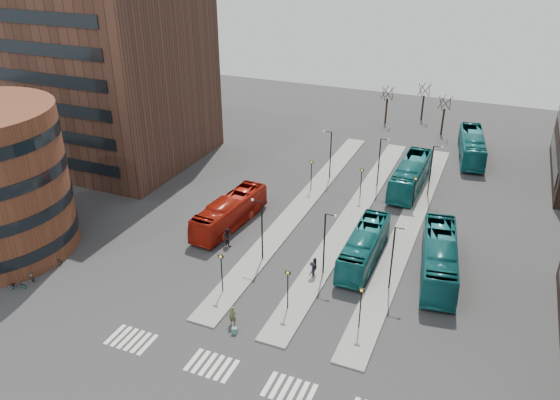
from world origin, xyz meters
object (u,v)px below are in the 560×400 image
at_px(teal_bus_b, 411,175).
at_px(commuter_a, 228,237).
at_px(bicycle_near, 17,285).
at_px(teal_bus_a, 364,246).
at_px(teal_bus_c, 439,258).
at_px(bicycle_far, 52,260).
at_px(red_bus, 230,212).
at_px(suitcase, 235,331).
at_px(traveller, 233,316).
at_px(commuter_b, 315,267).
at_px(teal_bus_d, 472,146).
at_px(bicycle_mid, 30,275).
at_px(commuter_c, 313,270).

bearing_deg(teal_bus_b, commuter_a, -123.21).
relative_size(commuter_a, bicycle_near, 1.19).
relative_size(teal_bus_a, teal_bus_c, 0.89).
relative_size(teal_bus_a, teal_bus_b, 0.89).
relative_size(teal_bus_c, bicycle_far, 6.85).
bearing_deg(teal_bus_c, red_bus, 169.85).
relative_size(suitcase, traveller, 0.30).
bearing_deg(teal_bus_b, teal_bus_a, -91.70).
bearing_deg(suitcase, bicycle_far, 160.02).
bearing_deg(commuter_b, suitcase, 153.91).
distance_m(traveller, commuter_a, 12.07).
distance_m(teal_bus_d, bicycle_mid, 55.78).
bearing_deg(traveller, commuter_b, 57.95).
distance_m(red_bus, bicycle_near, 20.89).
bearing_deg(suitcase, teal_bus_b, 62.60).
distance_m(traveller, bicycle_near, 19.60).
distance_m(teal_bus_b, teal_bus_d, 13.94).
xyz_separation_m(red_bus, commuter_b, (11.29, -5.38, -0.61)).
bearing_deg(traveller, suitcase, -65.36).
height_order(teal_bus_b, bicycle_near, teal_bus_b).
height_order(teal_bus_c, commuter_b, teal_bus_c).
height_order(traveller, commuter_c, traveller).
bearing_deg(commuter_b, bicycle_near, 108.86).
height_order(commuter_b, bicycle_far, commuter_b).
xyz_separation_m(teal_bus_a, teal_bus_b, (0.92, 17.61, 0.19)).
bearing_deg(bicycle_far, commuter_b, -89.63).
xyz_separation_m(bicycle_near, bicycle_mid, (0.00, 1.51, 0.07)).
height_order(teal_bus_c, traveller, teal_bus_c).
bearing_deg(commuter_a, bicycle_near, 68.94).
bearing_deg(bicycle_far, teal_bus_a, -83.66).
xyz_separation_m(teal_bus_d, bicycle_far, (-32.99, -42.27, -1.24)).
bearing_deg(commuter_c, teal_bus_b, 175.76).
relative_size(red_bus, bicycle_near, 7.05).
height_order(teal_bus_c, bicycle_mid, teal_bus_c).
relative_size(commuter_c, bicycle_near, 1.02).
bearing_deg(bicycle_far, bicycle_near, 161.91).
relative_size(teal_bus_a, traveller, 6.52).
distance_m(commuter_b, commuter_c, 0.31).
height_order(red_bus, bicycle_near, red_bus).
bearing_deg(commuter_c, commuter_a, -94.96).
distance_m(teal_bus_b, bicycle_near, 43.42).
distance_m(commuter_c, bicycle_near, 25.69).
relative_size(red_bus, commuter_a, 5.92).
xyz_separation_m(bicycle_mid, bicycle_far, (0.00, 2.70, -0.02)).
bearing_deg(teal_bus_a, traveller, -118.57).
bearing_deg(suitcase, commuter_a, 105.61).
distance_m(teal_bus_b, commuter_a, 24.49).
relative_size(traveller, bicycle_mid, 1.02).
height_order(traveller, commuter_b, commuter_b).
bearing_deg(red_bus, bicycle_near, -118.79).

